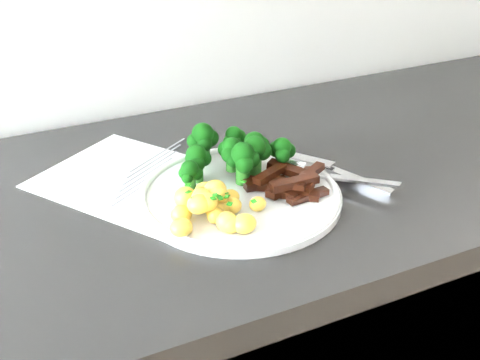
{
  "coord_description": "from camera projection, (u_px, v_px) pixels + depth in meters",
  "views": [
    {
      "loc": [
        -0.31,
        0.98,
        1.29
      ],
      "look_at": [
        -0.0,
        1.63,
        0.89
      ],
      "focal_mm": 45.74,
      "sensor_mm": 36.0,
      "label": 1
    }
  ],
  "objects": [
    {
      "name": "recipe_paper",
      "position": [
        143.0,
        182.0,
        0.87
      ],
      "size": [
        0.33,
        0.36,
        0.0
      ],
      "color": "white",
      "rests_on": "counter"
    },
    {
      "name": "plate",
      "position": [
        240.0,
        194.0,
        0.83
      ],
      "size": [
        0.28,
        0.28,
        0.02
      ],
      "color": "white",
      "rests_on": "counter"
    },
    {
      "name": "broccoli",
      "position": [
        232.0,
        150.0,
        0.86
      ],
      "size": [
        0.18,
        0.14,
        0.07
      ],
      "color": "#226018",
      "rests_on": "plate"
    },
    {
      "name": "potatoes",
      "position": [
        212.0,
        205.0,
        0.77
      ],
      "size": [
        0.14,
        0.12,
        0.04
      ],
      "color": "#FECB51",
      "rests_on": "plate"
    },
    {
      "name": "beef_strips",
      "position": [
        288.0,
        184.0,
        0.83
      ],
      "size": [
        0.12,
        0.11,
        0.03
      ],
      "color": "black",
      "rests_on": "plate"
    },
    {
      "name": "fork",
      "position": [
        340.0,
        175.0,
        0.86
      ],
      "size": [
        0.12,
        0.15,
        0.02
      ],
      "color": "silver",
      "rests_on": "plate"
    },
    {
      "name": "knife",
      "position": [
        340.0,
        174.0,
        0.88
      ],
      "size": [
        0.12,
        0.2,
        0.02
      ],
      "color": "silver",
      "rests_on": "plate"
    }
  ]
}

